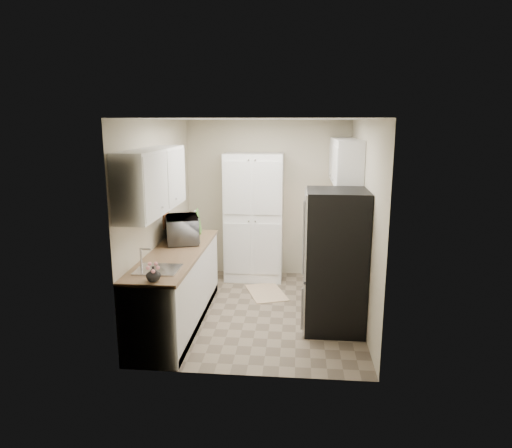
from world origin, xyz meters
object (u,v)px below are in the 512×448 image
at_px(electric_range, 332,270).
at_px(microwave, 183,229).
at_px(pantry_cabinet, 254,217).
at_px(wine_bottle, 191,224).
at_px(toaster_oven, 334,219).
at_px(refrigerator, 335,261).

xyz_separation_m(electric_range, microwave, (-1.99, -0.35, 0.61)).
bearing_deg(electric_range, pantry_cabinet, 141.78).
bearing_deg(wine_bottle, toaster_oven, 19.96).
xyz_separation_m(pantry_cabinet, wine_bottle, (-0.82, -0.82, 0.06)).
xyz_separation_m(pantry_cabinet, electric_range, (1.17, -0.93, -0.52)).
xyz_separation_m(pantry_cabinet, refrigerator, (1.14, -1.73, -0.15)).
bearing_deg(wine_bottle, microwave, -90.18).
height_order(refrigerator, microwave, refrigerator).
bearing_deg(electric_range, toaster_oven, 85.86).
height_order(electric_range, refrigerator, refrigerator).
distance_m(refrigerator, wine_bottle, 2.17).
height_order(electric_range, toaster_oven, electric_range).
bearing_deg(microwave, wine_bottle, -18.52).
bearing_deg(electric_range, microwave, -170.15).
distance_m(pantry_cabinet, wine_bottle, 1.16).
distance_m(pantry_cabinet, refrigerator, 2.07).
bearing_deg(pantry_cabinet, electric_range, -38.22).
bearing_deg(microwave, refrigerator, -121.37).
bearing_deg(toaster_oven, pantry_cabinet, 164.26).
bearing_deg(toaster_oven, electric_range, -106.68).
height_order(pantry_cabinet, wine_bottle, pantry_cabinet).
distance_m(refrigerator, microwave, 2.03).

